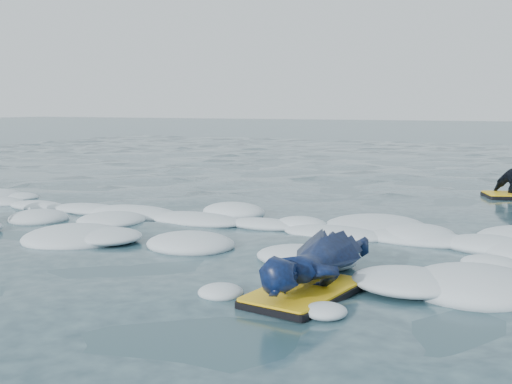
# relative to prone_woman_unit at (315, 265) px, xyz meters

# --- Properties ---
(ground) EXTENTS (120.00, 120.00, 0.00)m
(ground) POSITION_rel_prone_woman_unit_xyz_m (-2.84, 0.61, -0.22)
(ground) COLOR #1D3945
(ground) RESTS_ON ground
(foam_band) EXTENTS (12.00, 3.10, 0.30)m
(foam_band) POSITION_rel_prone_woman_unit_xyz_m (-2.84, 1.64, -0.22)
(foam_band) COLOR silver
(foam_band) RESTS_ON ground
(prone_woman_unit) EXTENTS (0.73, 1.65, 0.42)m
(prone_woman_unit) POSITION_rel_prone_woman_unit_xyz_m (0.00, 0.00, 0.00)
(prone_woman_unit) COLOR black
(prone_woman_unit) RESTS_ON ground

